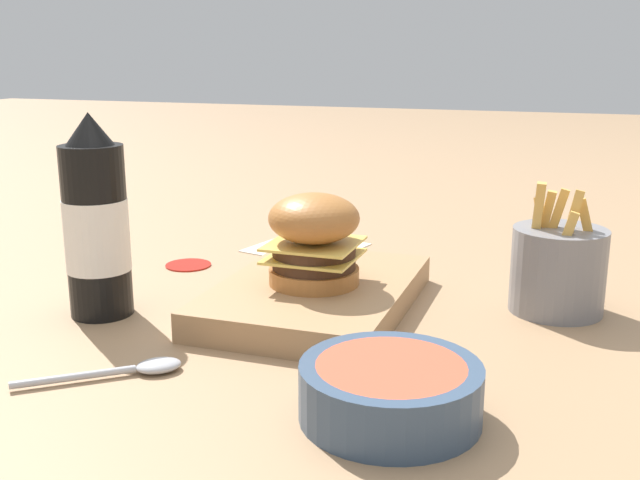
% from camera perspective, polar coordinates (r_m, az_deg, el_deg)
% --- Properties ---
extents(ground_plane, '(6.00, 6.00, 0.00)m').
position_cam_1_polar(ground_plane, '(0.83, -1.42, -6.28)').
color(ground_plane, '#9E7A56').
extents(serving_board, '(0.30, 0.21, 0.03)m').
position_cam_1_polar(serving_board, '(0.87, 0.00, -4.25)').
color(serving_board, '#A37A51').
rests_on(serving_board, ground_plane).
extents(burger, '(0.10, 0.10, 0.10)m').
position_cam_1_polar(burger, '(0.84, -0.44, 0.12)').
color(burger, '#AD6B33').
rests_on(burger, serving_board).
extents(ketchup_bottle, '(0.07, 0.07, 0.23)m').
position_cam_1_polar(ketchup_bottle, '(0.86, -16.68, 1.04)').
color(ketchup_bottle, black).
rests_on(ketchup_bottle, ground_plane).
extents(fries_basket, '(0.11, 0.11, 0.15)m').
position_cam_1_polar(fries_basket, '(0.89, 17.66, -2.07)').
color(fries_basket, slate).
rests_on(fries_basket, ground_plane).
extents(side_bowl, '(0.15, 0.15, 0.05)m').
position_cam_1_polar(side_bowl, '(0.62, 5.39, -11.31)').
color(side_bowl, '#384C66').
rests_on(side_bowl, ground_plane).
extents(spoon, '(0.11, 0.13, 0.01)m').
position_cam_1_polar(spoon, '(0.72, -13.80, -9.48)').
color(spoon, '#B2B2B7').
rests_on(spoon, ground_plane).
extents(ketchup_puddle, '(0.06, 0.06, 0.00)m').
position_cam_1_polar(ketchup_puddle, '(1.06, -10.00, -1.84)').
color(ketchup_puddle, '#B21E14').
rests_on(ketchup_puddle, ground_plane).
extents(parchment_square, '(0.18, 0.18, 0.00)m').
position_cam_1_polar(parchment_square, '(1.13, -1.06, -0.55)').
color(parchment_square, beige).
rests_on(parchment_square, ground_plane).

